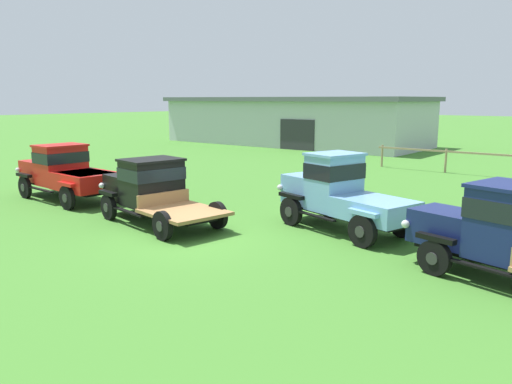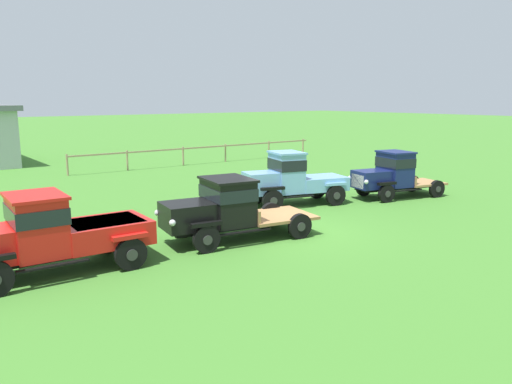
{
  "view_description": "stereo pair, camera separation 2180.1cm",
  "coord_description": "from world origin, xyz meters",
  "px_view_note": "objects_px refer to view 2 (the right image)",
  "views": [
    {
      "loc": [
        10.36,
        -9.79,
        3.97
      ],
      "look_at": [
        0.37,
        2.62,
        1.0
      ],
      "focal_mm": 35.0,
      "sensor_mm": 36.0,
      "label": 1
    },
    {
      "loc": [
        -11.23,
        -12.73,
        4.65
      ],
      "look_at": [
        0.37,
        2.62,
        1.0
      ],
      "focal_mm": 35.0,
      "sensor_mm": 36.0,
      "label": 2
    }
  ],
  "objects_px": {
    "oil_drum_beside_row": "(327,185)",
    "vintage_truck_second_in_line": "(224,208)",
    "vintage_truck_foreground_near": "(48,233)",
    "vintage_truck_midrow_center": "(292,179)",
    "vintage_truck_far_side": "(391,174)"
  },
  "relations": [
    {
      "from": "vintage_truck_midrow_center",
      "to": "oil_drum_beside_row",
      "type": "relative_size",
      "value": 6.0
    },
    {
      "from": "vintage_truck_midrow_center",
      "to": "oil_drum_beside_row",
      "type": "xyz_separation_m",
      "value": [
        3.21,
        1.01,
        -0.76
      ]
    },
    {
      "from": "vintage_truck_foreground_near",
      "to": "vintage_truck_midrow_center",
      "type": "height_order",
      "value": "vintage_truck_midrow_center"
    },
    {
      "from": "vintage_truck_foreground_near",
      "to": "vintage_truck_midrow_center",
      "type": "relative_size",
      "value": 1.1
    },
    {
      "from": "vintage_truck_second_in_line",
      "to": "oil_drum_beside_row",
      "type": "xyz_separation_m",
      "value": [
        8.67,
        3.89,
        -0.7
      ]
    },
    {
      "from": "vintage_truck_foreground_near",
      "to": "vintage_truck_far_side",
      "type": "distance_m",
      "value": 15.76
    },
    {
      "from": "vintage_truck_second_in_line",
      "to": "oil_drum_beside_row",
      "type": "distance_m",
      "value": 9.53
    },
    {
      "from": "vintage_truck_second_in_line",
      "to": "vintage_truck_foreground_near",
      "type": "bearing_deg",
      "value": 178.13
    },
    {
      "from": "vintage_truck_midrow_center",
      "to": "vintage_truck_far_side",
      "type": "relative_size",
      "value": 1.0
    },
    {
      "from": "vintage_truck_midrow_center",
      "to": "vintage_truck_second_in_line",
      "type": "bearing_deg",
      "value": -152.22
    },
    {
      "from": "oil_drum_beside_row",
      "to": "vintage_truck_foreground_near",
      "type": "bearing_deg",
      "value": -165.3
    },
    {
      "from": "vintage_truck_foreground_near",
      "to": "oil_drum_beside_row",
      "type": "relative_size",
      "value": 6.63
    },
    {
      "from": "vintage_truck_foreground_near",
      "to": "vintage_truck_second_in_line",
      "type": "bearing_deg",
      "value": -1.87
    },
    {
      "from": "vintage_truck_far_side",
      "to": "vintage_truck_second_in_line",
      "type": "bearing_deg",
      "value": -172.86
    },
    {
      "from": "oil_drum_beside_row",
      "to": "vintage_truck_second_in_line",
      "type": "bearing_deg",
      "value": -155.86
    }
  ]
}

